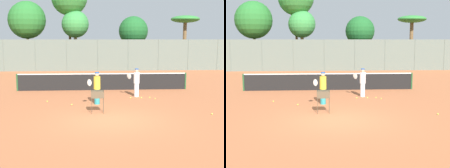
% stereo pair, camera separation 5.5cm
% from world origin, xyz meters
% --- Properties ---
extents(ground_plane, '(80.00, 80.00, 0.00)m').
position_xyz_m(ground_plane, '(0.00, 0.00, 0.00)').
color(ground_plane, '#B7663D').
extents(tennis_net, '(10.80, 0.10, 1.07)m').
position_xyz_m(tennis_net, '(0.00, 7.52, 0.56)').
color(tennis_net, '#26592D').
rests_on(tennis_net, ground_plane).
extents(back_fence, '(31.59, 0.08, 3.20)m').
position_xyz_m(back_fence, '(0.00, 19.93, 1.60)').
color(back_fence, slate).
rests_on(back_fence, ground_plane).
extents(tree_1, '(3.42, 3.42, 6.05)m').
position_xyz_m(tree_1, '(10.65, 25.26, 5.36)').
color(tree_1, brown).
rests_on(tree_1, ground_plane).
extents(tree_2, '(3.90, 3.90, 7.17)m').
position_xyz_m(tree_2, '(-7.30, 21.53, 5.20)').
color(tree_2, brown).
rests_on(tree_2, ground_plane).
extents(tree_4, '(3.30, 3.30, 5.81)m').
position_xyz_m(tree_4, '(4.12, 23.33, 4.14)').
color(tree_4, brown).
rests_on(tree_4, ground_plane).
extents(tree_5, '(2.89, 2.89, 6.27)m').
position_xyz_m(tree_5, '(-2.33, 21.80, 4.77)').
color(tree_5, brown).
rests_on(tree_5, ground_plane).
extents(player_white_outfit, '(0.70, 0.66, 1.59)m').
position_xyz_m(player_white_outfit, '(1.78, 5.07, 0.83)').
color(player_white_outfit, white).
rests_on(player_white_outfit, ground_plane).
extents(player_red_cap, '(0.68, 0.68, 1.60)m').
position_xyz_m(player_red_cap, '(-0.48, 3.15, 0.83)').
color(player_red_cap, teal).
rests_on(player_red_cap, ground_plane).
extents(ball_cart, '(0.56, 0.41, 0.97)m').
position_xyz_m(ball_cart, '(-0.48, 1.29, 0.74)').
color(ball_cart, brown).
rests_on(ball_cart, ground_plane).
extents(tennis_ball_0, '(0.07, 0.07, 0.07)m').
position_xyz_m(tennis_ball_0, '(4.38, 0.58, 0.03)').
color(tennis_ball_0, '#D1E54C').
rests_on(tennis_ball_0, ground_plane).
extents(tennis_ball_1, '(0.07, 0.07, 0.07)m').
position_xyz_m(tennis_ball_1, '(1.98, 4.55, 0.03)').
color(tennis_ball_1, '#D1E54C').
rests_on(tennis_ball_1, ground_plane).
extents(tennis_ball_2, '(0.07, 0.07, 0.07)m').
position_xyz_m(tennis_ball_2, '(2.68, 4.23, 0.03)').
color(tennis_ball_2, '#D1E54C').
rests_on(tennis_ball_2, ground_plane).
extents(tennis_ball_3, '(0.07, 0.07, 0.07)m').
position_xyz_m(tennis_ball_3, '(1.39, 4.52, 0.03)').
color(tennis_ball_3, '#D1E54C').
rests_on(tennis_ball_3, ground_plane).
extents(tennis_ball_4, '(0.07, 0.07, 0.07)m').
position_xyz_m(tennis_ball_4, '(-1.71, 2.95, 0.03)').
color(tennis_ball_4, '#D1E54C').
rests_on(tennis_ball_4, ground_plane).
extents(tennis_ball_5, '(0.07, 0.07, 0.07)m').
position_xyz_m(tennis_ball_5, '(2.46, 4.57, 0.03)').
color(tennis_ball_5, '#D1E54C').
rests_on(tennis_ball_5, ground_plane).
extents(tennis_ball_6, '(0.07, 0.07, 0.07)m').
position_xyz_m(tennis_ball_6, '(-3.02, 3.87, 0.03)').
color(tennis_ball_6, '#D1E54C').
rests_on(tennis_ball_6, ground_plane).
extents(parked_car, '(4.20, 1.70, 1.60)m').
position_xyz_m(parked_car, '(2.92, 22.44, 0.66)').
color(parked_car, white).
rests_on(parked_car, ground_plane).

